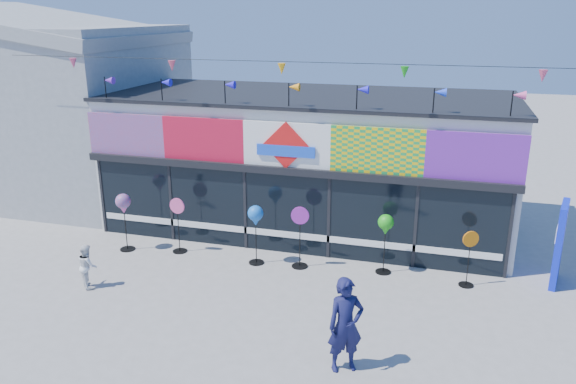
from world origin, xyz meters
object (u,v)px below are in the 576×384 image
at_px(adult_man, 346,325).
at_px(spinner_5, 469,257).
at_px(blue_sign, 559,244).
at_px(spinner_2, 256,217).
at_px(spinner_0, 123,205).
at_px(spinner_4, 386,226).
at_px(spinner_1, 178,224).
at_px(spinner_3, 300,236).
at_px(child, 87,266).

bearing_deg(adult_man, spinner_5, 32.33).
height_order(blue_sign, spinner_2, blue_sign).
xyz_separation_m(spinner_0, adult_man, (6.97, -3.85, -0.40)).
relative_size(blue_sign, spinner_2, 1.28).
relative_size(spinner_2, adult_man, 0.87).
bearing_deg(spinner_4, spinner_0, -175.91).
xyz_separation_m(spinner_1, spinner_3, (3.52, -0.02, 0.05)).
bearing_deg(spinner_0, spinner_2, 2.29).
xyz_separation_m(spinner_1, adult_man, (5.47, -4.13, 0.09)).
distance_m(spinner_0, spinner_5, 9.29).
xyz_separation_m(spinner_3, child, (-4.72, -2.50, -0.34)).
xyz_separation_m(spinner_2, spinner_5, (5.43, 0.18, -0.55)).
xyz_separation_m(spinner_4, spinner_5, (2.07, -0.18, -0.52)).
bearing_deg(adult_man, child, 137.52).
xyz_separation_m(spinner_1, spinner_5, (7.76, 0.05, -0.08)).
xyz_separation_m(spinner_2, spinner_4, (3.36, 0.36, -0.03)).
distance_m(spinner_0, spinner_4, 7.22).
bearing_deg(adult_man, spinner_4, 58.08).
bearing_deg(child, blue_sign, -119.32).
relative_size(spinner_4, adult_man, 0.85).
bearing_deg(spinner_2, spinner_0, -177.71).
bearing_deg(child, spinner_4, -114.24).
distance_m(blue_sign, spinner_2, 7.60).
bearing_deg(adult_man, spinner_1, 113.99).
distance_m(spinner_1, child, 2.81).
relative_size(spinner_2, spinner_3, 0.97).
distance_m(spinner_0, spinner_3, 5.04).
bearing_deg(spinner_0, spinner_3, 2.93).
xyz_separation_m(spinner_3, spinner_4, (2.18, 0.26, 0.39)).
xyz_separation_m(spinner_1, spinner_2, (2.33, -0.13, 0.47)).
relative_size(spinner_3, adult_man, 0.90).
bearing_deg(spinner_1, spinner_2, -3.13).
distance_m(spinner_3, child, 5.35).
bearing_deg(spinner_5, spinner_3, -178.99).
distance_m(spinner_4, adult_man, 4.39).
distance_m(spinner_2, spinner_5, 5.46).
distance_m(blue_sign, spinner_4, 4.22).
height_order(spinner_3, child, spinner_3).
bearing_deg(spinner_1, spinner_5, 0.38).
bearing_deg(spinner_4, spinner_5, -5.06).
relative_size(spinner_1, adult_man, 0.85).
relative_size(spinner_3, spinner_4, 1.05).
height_order(spinner_0, spinner_4, spinner_0).
height_order(blue_sign, adult_man, blue_sign).
xyz_separation_m(blue_sign, spinner_3, (-6.35, -0.82, -0.17)).
bearing_deg(spinner_2, spinner_3, 5.01).
bearing_deg(blue_sign, adult_man, -118.69).
bearing_deg(blue_sign, child, -150.25).
bearing_deg(spinner_5, spinner_0, -177.95).
relative_size(spinner_0, spinner_1, 1.05).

